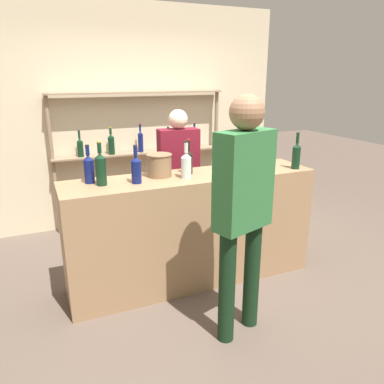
{
  "coord_description": "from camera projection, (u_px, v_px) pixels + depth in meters",
  "views": [
    {
      "loc": [
        -1.3,
        -3.02,
        1.93
      ],
      "look_at": [
        0.0,
        0.0,
        0.9
      ],
      "focal_mm": 35.0,
      "sensor_mm": 36.0,
      "label": 1
    }
  ],
  "objects": [
    {
      "name": "ground_plane",
      "position": [
        192.0,
        278.0,
        3.71
      ],
      "size": [
        16.0,
        16.0,
        0.0
      ],
      "primitive_type": "plane",
      "color": "brown"
    },
    {
      "name": "bar_counter",
      "position": [
        192.0,
        229.0,
        3.55
      ],
      "size": [
        2.34,
        0.55,
        1.06
      ],
      "primitive_type": "cube",
      "color": "#997551",
      "rests_on": "ground_plane"
    },
    {
      "name": "back_wall",
      "position": [
        136.0,
        117.0,
        4.94
      ],
      "size": [
        3.94,
        0.12,
        2.8
      ],
      "primitive_type": "cube",
      "color": "beige",
      "rests_on": "ground_plane"
    },
    {
      "name": "back_shelf",
      "position": [
        140.0,
        137.0,
        4.85
      ],
      "size": [
        2.25,
        0.18,
        1.73
      ],
      "color": "#897056",
      "rests_on": "ground_plane"
    },
    {
      "name": "counter_bottle_0",
      "position": [
        296.0,
        155.0,
        3.6
      ],
      "size": [
        0.08,
        0.08,
        0.35
      ],
      "color": "black",
      "rests_on": "bar_counter"
    },
    {
      "name": "counter_bottle_1",
      "position": [
        89.0,
        168.0,
        3.12
      ],
      "size": [
        0.09,
        0.09,
        0.32
      ],
      "color": "#0F1956",
      "rests_on": "bar_counter"
    },
    {
      "name": "counter_bottle_2",
      "position": [
        101.0,
        168.0,
        3.05
      ],
      "size": [
        0.09,
        0.09,
        0.37
      ],
      "color": "black",
      "rests_on": "bar_counter"
    },
    {
      "name": "counter_bottle_3",
      "position": [
        186.0,
        164.0,
        3.27
      ],
      "size": [
        0.09,
        0.09,
        0.33
      ],
      "color": "silver",
      "rests_on": "bar_counter"
    },
    {
      "name": "counter_bottle_4",
      "position": [
        136.0,
        169.0,
        3.12
      ],
      "size": [
        0.08,
        0.08,
        0.33
      ],
      "color": "#0F1956",
      "rests_on": "bar_counter"
    },
    {
      "name": "counter_bottle_5",
      "position": [
        189.0,
        161.0,
        3.44
      ],
      "size": [
        0.08,
        0.08,
        0.32
      ],
      "color": "black",
      "rests_on": "bar_counter"
    },
    {
      "name": "ice_bucket",
      "position": [
        159.0,
        165.0,
        3.33
      ],
      "size": [
        0.23,
        0.23,
        0.2
      ],
      "color": "#846647",
      "rests_on": "bar_counter"
    },
    {
      "name": "cork_jar",
      "position": [
        258.0,
        158.0,
        3.8
      ],
      "size": [
        0.11,
        0.11,
        0.13
      ],
      "color": "silver",
      "rests_on": "bar_counter"
    },
    {
      "name": "server_behind_counter",
      "position": [
        179.0,
        170.0,
        4.14
      ],
      "size": [
        0.45,
        0.23,
        1.58
      ],
      "rotation": [
        0.0,
        0.0,
        -1.65
      ],
      "color": "black",
      "rests_on": "ground_plane"
    },
    {
      "name": "customer_center",
      "position": [
        243.0,
        201.0,
        2.63
      ],
      "size": [
        0.48,
        0.32,
        1.81
      ],
      "rotation": [
        0.0,
        0.0,
        1.89
      ],
      "color": "black",
      "rests_on": "ground_plane"
    }
  ]
}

